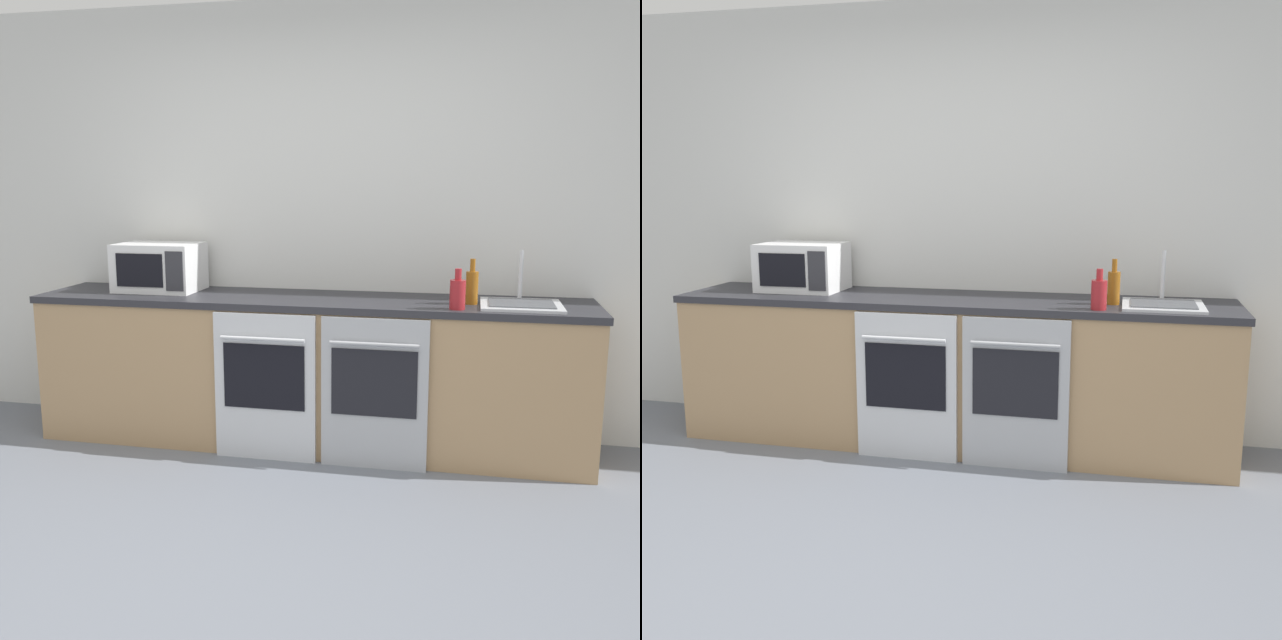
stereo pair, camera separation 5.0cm
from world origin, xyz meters
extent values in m
plane|color=slate|center=(0.00, 0.00, 0.00)|extent=(16.00, 16.00, 0.00)
cube|color=silver|center=(0.00, 1.95, 1.30)|extent=(10.00, 0.06, 2.60)
cube|color=tan|center=(0.00, 1.61, 0.42)|extent=(3.20, 0.62, 0.84)
cube|color=#28282D|center=(0.00, 1.61, 0.86)|extent=(3.23, 0.64, 0.04)
cube|color=silver|center=(-0.18, 1.29, 0.42)|extent=(0.58, 0.03, 0.84)
cube|color=black|center=(-0.18, 1.27, 0.48)|extent=(0.46, 0.01, 0.37)
cylinder|color=silver|center=(-0.18, 1.25, 0.70)|extent=(0.47, 0.02, 0.02)
cube|color=#A8AAAF|center=(0.43, 1.29, 0.42)|extent=(0.58, 0.03, 0.84)
cube|color=black|center=(0.43, 1.27, 0.48)|extent=(0.46, 0.01, 0.37)
cylinder|color=#A8AAAF|center=(0.43, 1.25, 0.70)|extent=(0.47, 0.02, 0.02)
cube|color=silver|center=(-0.96, 1.68, 1.03)|extent=(0.49, 0.37, 0.29)
cube|color=black|center=(-1.01, 1.50, 1.03)|extent=(0.29, 0.01, 0.20)
cube|color=#2D2D33|center=(-0.79, 1.50, 1.03)|extent=(0.11, 0.01, 0.23)
cylinder|color=maroon|center=(0.85, 1.39, 0.96)|extent=(0.08, 0.08, 0.16)
cylinder|color=maroon|center=(0.85, 1.39, 1.07)|extent=(0.03, 0.03, 0.06)
cylinder|color=#8C5114|center=(0.92, 1.57, 0.97)|extent=(0.07, 0.07, 0.18)
cylinder|color=#8C5114|center=(0.92, 1.57, 1.10)|extent=(0.03, 0.03, 0.07)
cube|color=silver|center=(1.19, 1.55, 0.89)|extent=(0.43, 0.41, 0.01)
cube|color=#4C4F54|center=(1.19, 1.55, 0.90)|extent=(0.34, 0.29, 0.01)
cylinder|color=silver|center=(1.19, 1.71, 1.04)|extent=(0.02, 0.02, 0.27)
camera|label=1|loc=(0.93, -2.37, 1.54)|focal=40.00mm
camera|label=2|loc=(0.98, -2.36, 1.54)|focal=40.00mm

